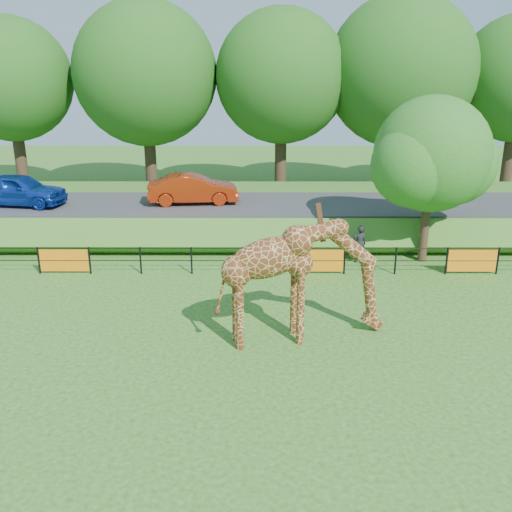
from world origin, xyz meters
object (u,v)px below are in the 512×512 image
at_px(car_red, 193,189).
at_px(visitor, 359,244).
at_px(tree_east, 434,159).
at_px(giraffe, 303,281).
at_px(car_blue, 18,190).

bearing_deg(car_red, visitor, -127.81).
xyz_separation_m(visitor, tree_east, (2.78, 0.20, 3.49)).
relative_size(car_red, tree_east, 0.64).
relative_size(giraffe, tree_east, 0.76).
bearing_deg(car_red, tree_east, -119.27).
bearing_deg(car_red, giraffe, -164.83).
distance_m(giraffe, car_red, 12.35).
xyz_separation_m(car_blue, visitor, (15.62, -4.14, -1.39)).
bearing_deg(visitor, tree_east, 173.73).
distance_m(car_red, tree_east, 11.23).
relative_size(giraffe, visitor, 3.27).
distance_m(giraffe, visitor, 7.61).
height_order(visitor, tree_east, tree_east).
relative_size(car_blue, visitor, 2.84).
bearing_deg(giraffe, car_blue, 126.39).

